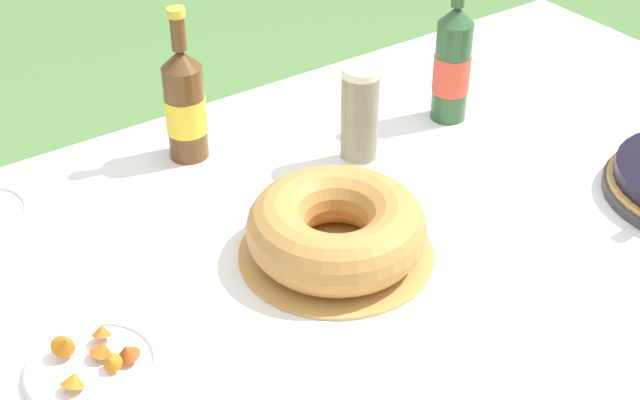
{
  "coord_description": "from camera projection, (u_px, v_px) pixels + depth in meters",
  "views": [
    {
      "loc": [
        -0.87,
        -0.96,
        1.72
      ],
      "look_at": [
        -0.15,
        0.08,
        0.84
      ],
      "focal_mm": 50.0,
      "sensor_mm": 36.0,
      "label": 1
    }
  ],
  "objects": [
    {
      "name": "tablecloth",
      "position": [
        415.0,
        226.0,
        1.59
      ],
      "size": [
        1.88,
        1.19,
        0.1
      ],
      "color": "white",
      "rests_on": "garden_table"
    },
    {
      "name": "cider_bottle_green",
      "position": [
        452.0,
        63.0,
        1.82
      ],
      "size": [
        0.08,
        0.08,
        0.33
      ],
      "color": "#2D562D",
      "rests_on": "tablecloth"
    },
    {
      "name": "garden_table",
      "position": [
        413.0,
        249.0,
        1.62
      ],
      "size": [
        1.87,
        1.18,
        0.78
      ],
      "color": "brown",
      "rests_on": "ground_plane"
    },
    {
      "name": "snack_plate_right",
      "position": [
        93.0,
        365.0,
        1.27
      ],
      "size": [
        0.19,
        0.19,
        0.06
      ],
      "color": "white",
      "rests_on": "tablecloth"
    },
    {
      "name": "cider_bottle_amber",
      "position": [
        185.0,
        104.0,
        1.7
      ],
      "size": [
        0.08,
        0.08,
        0.31
      ],
      "color": "brown",
      "rests_on": "tablecloth"
    },
    {
      "name": "cup_stack",
      "position": [
        360.0,
        116.0,
        1.69
      ],
      "size": [
        0.07,
        0.07,
        0.2
      ],
      "color": "beige",
      "rests_on": "tablecloth"
    },
    {
      "name": "bundt_cake",
      "position": [
        335.0,
        228.0,
        1.48
      ],
      "size": [
        0.33,
        0.33,
        0.11
      ],
      "color": "tan",
      "rests_on": "tablecloth"
    }
  ]
}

